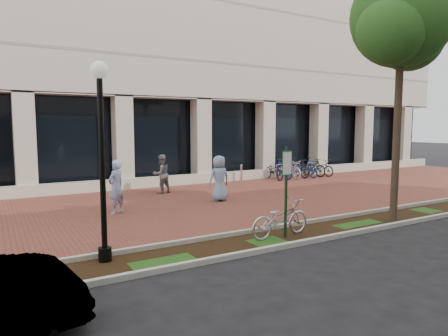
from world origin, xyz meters
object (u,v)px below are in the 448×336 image
parking_sign (286,180)px  locked_bicycle (280,218)px  street_tree (402,24)px  pedestrian_right (219,178)px  bike_rack_cluster (298,169)px  bollard (241,173)px  pedestrian_left (116,187)px  pedestrian_mid (161,174)px  lamppost (102,150)px

parking_sign → locked_bicycle: parking_sign is taller
street_tree → pedestrian_right: (-3.01, 5.39, -4.90)m
bike_rack_cluster → pedestrian_right: bearing=-150.7°
parking_sign → pedestrian_right: size_ratio=1.34×
parking_sign → street_tree: (4.06, -0.14, 4.28)m
locked_bicycle → bollard: (4.75, 9.17, -0.03)m
street_tree → pedestrian_left: size_ratio=4.21×
pedestrian_left → bike_rack_cluster: 11.93m
street_tree → pedestrian_mid: bearing=117.6°
locked_bicycle → pedestrian_mid: bearing=-2.8°
pedestrian_left → pedestrian_right: pedestrian_left is taller
lamppost → street_tree: bearing=-4.5°
locked_bicycle → pedestrian_right: 5.25m
lamppost → locked_bicycle: 4.75m
parking_sign → street_tree: street_tree is taller
pedestrian_mid → pedestrian_right: 3.02m
pedestrian_mid → bike_rack_cluster: bearing=174.2°
pedestrian_mid → locked_bicycle: bearing=77.7°
locked_bicycle → bollard: locked_bicycle is taller
parking_sign → pedestrian_right: bearing=70.0°
street_tree → pedestrian_left: (-6.98, 5.18, -4.89)m
parking_sign → lamppost: lamppost is taller
pedestrian_left → pedestrian_mid: (2.72, 2.96, -0.06)m
bollard → bike_rack_cluster: size_ratio=0.21×
lamppost → pedestrian_left: bearing=71.7°
pedestrian_left → bike_rack_cluster: pedestrian_left is taller
lamppost → bike_rack_cluster: (12.70, 8.60, -1.84)m
street_tree → bike_rack_cluster: (4.22, 9.26, -5.27)m
locked_bicycle → street_tree: bearing=-97.8°
bike_rack_cluster → locked_bicycle: bearing=-131.8°
pedestrian_left → bike_rack_cluster: bearing=165.5°
pedestrian_left → pedestrian_mid: bearing=-167.1°
parking_sign → locked_bicycle: bearing=104.8°
lamppost → pedestrian_left: lamppost is taller
street_tree → bollard: size_ratio=8.21×
locked_bicycle → pedestrian_right: pedestrian_right is taller
pedestrian_left → bike_rack_cluster: (11.21, 4.08, -0.38)m
parking_sign → lamppost: size_ratio=0.56×
lamppost → bike_rack_cluster: size_ratio=0.98×
lamppost → bollard: lamppost is taller
lamppost → parking_sign: bearing=-6.8°
pedestrian_right → pedestrian_mid: bearing=-66.6°
locked_bicycle → bike_rack_cluster: 12.26m
bike_rack_cluster → pedestrian_left: bearing=-158.8°
street_tree → pedestrian_mid: street_tree is taller
locked_bicycle → pedestrian_right: (1.12, 5.11, 0.39)m
bollard → lamppost: bearing=-136.0°
pedestrian_mid → bollard: size_ratio=1.83×
parking_sign → lamppost: bearing=164.5°
pedestrian_left → bollard: bearing=174.8°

